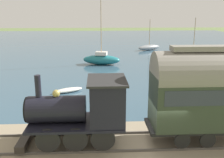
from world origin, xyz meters
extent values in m
plane|color=#607542|center=(0.00, 0.00, 0.00)|extent=(200.00, 200.00, 0.00)
cube|color=#38566B|center=(42.94, 0.00, 0.00)|extent=(80.00, 80.00, 0.01)
cube|color=gray|center=(0.11, 0.00, 0.22)|extent=(5.04, 56.00, 0.44)
cube|color=#4C4742|center=(-0.82, 0.00, 0.50)|extent=(0.07, 54.88, 0.12)
cube|color=#4C4742|center=(1.04, 0.00, 0.50)|extent=(0.07, 54.88, 0.12)
cylinder|color=black|center=(-0.82, 2.57, 1.13)|extent=(0.12, 1.13, 1.13)
cylinder|color=black|center=(1.04, 2.57, 1.13)|extent=(0.12, 1.13, 1.13)
cylinder|color=black|center=(-0.82, 3.82, 1.13)|extent=(0.12, 1.13, 1.13)
cylinder|color=black|center=(1.04, 3.82, 1.13)|extent=(0.12, 1.13, 1.13)
cylinder|color=black|center=(-0.82, 5.07, 1.13)|extent=(0.12, 1.13, 1.13)
cylinder|color=black|center=(1.04, 5.07, 1.13)|extent=(0.12, 1.13, 1.13)
cube|color=black|center=(0.11, 3.82, 1.58)|extent=(2.36, 4.55, 0.12)
cylinder|color=black|center=(0.11, 4.73, 2.28)|extent=(1.29, 2.73, 1.29)
cylinder|color=black|center=(0.11, 6.14, 2.28)|extent=(1.22, 0.08, 1.22)
cylinder|color=black|center=(0.11, 5.55, 3.44)|extent=(0.29, 0.29, 1.03)
sphere|color=tan|center=(0.11, 4.73, 3.07)|extent=(0.36, 0.36, 0.36)
cube|color=black|center=(0.11, 2.34, 2.63)|extent=(2.26, 1.59, 1.99)
cube|color=#282828|center=(0.11, 2.34, 3.68)|extent=(2.46, 1.83, 0.10)
cube|color=#2D2823|center=(0.11, 6.35, 0.74)|extent=(2.16, 0.44, 0.32)
cylinder|color=black|center=(-0.82, -2.36, 0.94)|extent=(0.12, 0.76, 0.76)
cylinder|color=black|center=(1.04, -2.36, 0.94)|extent=(0.12, 0.76, 0.76)
cylinder|color=black|center=(-0.82, -1.14, 0.94)|extent=(0.12, 0.76, 0.76)
cylinder|color=black|center=(1.04, -1.14, 0.94)|extent=(0.12, 0.76, 0.76)
ellipsoid|color=#1E707A|center=(22.11, 2.28, 0.63)|extent=(2.77, 5.14, 1.24)
cylinder|color=#9E8460|center=(22.11, 2.28, 4.80)|extent=(0.10, 0.10, 7.11)
cube|color=silver|center=(22.11, 2.28, 1.47)|extent=(1.35, 1.66, 0.45)
ellipsoid|color=gray|center=(34.75, -6.51, 0.48)|extent=(3.37, 4.74, 0.95)
cylinder|color=#9E8460|center=(34.75, -6.51, 3.20)|extent=(0.10, 0.10, 4.48)
ellipsoid|color=gold|center=(27.77, -12.02, 0.68)|extent=(3.26, 5.69, 1.35)
cylinder|color=#9E8460|center=(27.77, -12.02, 3.62)|extent=(0.10, 0.10, 4.52)
ellipsoid|color=silver|center=(10.10, 5.37, 0.19)|extent=(1.90, 2.70, 0.36)
camera|label=1|loc=(-11.75, 2.76, 6.82)|focal=42.00mm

